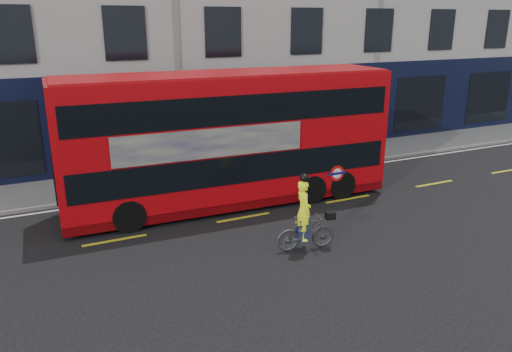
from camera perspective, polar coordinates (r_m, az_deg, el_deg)
ground at (r=14.61m, az=0.95°, el=-6.79°), size 120.00×120.00×0.00m
pavement at (r=20.25m, az=-7.20°, el=0.26°), size 60.00×3.00×0.12m
kerb at (r=18.90m, az=-5.76°, el=-0.94°), size 60.00×0.12×0.13m
road_edge_line at (r=18.65m, az=-5.44°, el=-1.38°), size 58.00×0.10×0.01m
lane_dashes at (r=15.86m, az=-1.45°, el=-4.76°), size 58.00×0.12×0.01m
bus at (r=16.50m, az=-3.03°, el=4.32°), size 11.01×2.87×4.40m
cyclist at (r=13.54m, az=5.64°, el=-5.54°), size 1.70×0.73×2.17m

